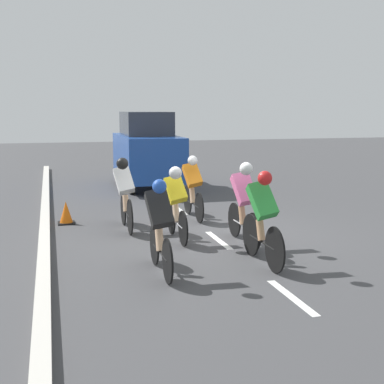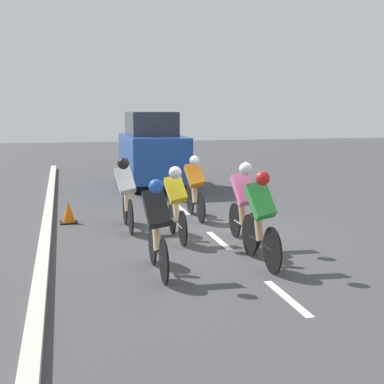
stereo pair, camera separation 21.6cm
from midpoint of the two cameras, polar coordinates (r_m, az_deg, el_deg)
name	(u,v)px [view 2 (the right image)]	position (r m, az deg, el deg)	size (l,w,h in m)	color
ground_plane	(215,237)	(10.46, 3.04, -4.82)	(60.00, 60.00, 0.00)	#424244
lane_stripe_near	(287,298)	(7.35, 10.96, -11.01)	(0.12, 1.40, 0.01)	white
lane_stripe_mid	(219,240)	(10.21, 3.47, -5.15)	(0.12, 1.40, 0.01)	white
lane_stripe_far	(182,209)	(13.23, -0.61, -1.86)	(0.12, 1.40, 0.01)	white
curb	(44,247)	(9.77, -14.87, -5.69)	(0.20, 26.08, 0.14)	beige
cyclist_green	(260,216)	(8.50, 8.04, -2.55)	(0.43, 1.72, 1.55)	black
cyclist_pink	(244,201)	(9.77, 6.18, -0.92)	(0.41, 1.70, 1.55)	black
cyclist_orange	(195,186)	(11.98, 0.81, 0.70)	(0.42, 1.68, 1.46)	black
cyclist_white	(126,192)	(10.95, -6.49, 0.04)	(0.42, 1.68, 1.52)	black
cyclist_yellow	(176,201)	(10.00, -1.09, -0.92)	(0.42, 1.62, 1.44)	black
cyclist_black	(157,224)	(7.97, -3.00, -3.47)	(0.39, 1.65, 1.49)	black
support_car	(152,150)	(16.83, -3.91, 4.44)	(1.70, 3.82, 2.37)	black
traffic_cone	(68,212)	(11.92, -12.55, -2.14)	(0.36, 0.36, 0.49)	black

